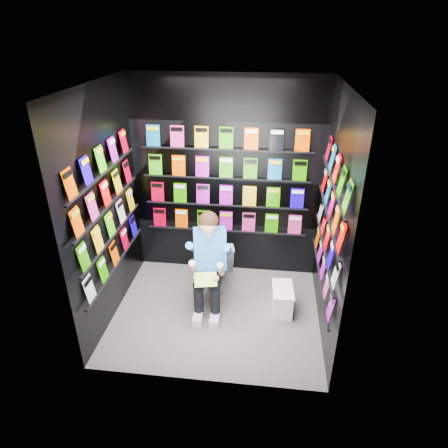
# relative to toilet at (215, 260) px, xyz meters

# --- Properties ---
(floor) EXTENTS (2.40, 2.40, 0.00)m
(floor) POSITION_rel_toilet_xyz_m (0.09, -0.58, -0.37)
(floor) COLOR #5C5B59
(floor) RESTS_ON ground
(ceiling) EXTENTS (2.40, 2.40, 0.00)m
(ceiling) POSITION_rel_toilet_xyz_m (0.09, -0.58, 2.23)
(ceiling) COLOR white
(ceiling) RESTS_ON floor
(wall_back) EXTENTS (2.40, 0.04, 2.60)m
(wall_back) POSITION_rel_toilet_xyz_m (0.09, 0.42, 0.93)
(wall_back) COLOR black
(wall_back) RESTS_ON floor
(wall_front) EXTENTS (2.40, 0.04, 2.60)m
(wall_front) POSITION_rel_toilet_xyz_m (0.09, -1.58, 0.93)
(wall_front) COLOR black
(wall_front) RESTS_ON floor
(wall_left) EXTENTS (0.04, 2.00, 2.60)m
(wall_left) POSITION_rel_toilet_xyz_m (-1.11, -0.58, 0.93)
(wall_left) COLOR black
(wall_left) RESTS_ON floor
(wall_right) EXTENTS (0.04, 2.00, 2.60)m
(wall_right) POSITION_rel_toilet_xyz_m (1.29, -0.58, 0.93)
(wall_right) COLOR black
(wall_right) RESTS_ON floor
(comics_back) EXTENTS (2.10, 0.06, 1.37)m
(comics_back) POSITION_rel_toilet_xyz_m (0.09, 0.39, 0.94)
(comics_back) COLOR #EF4C00
(comics_back) RESTS_ON wall_back
(comics_left) EXTENTS (0.06, 1.70, 1.37)m
(comics_left) POSITION_rel_toilet_xyz_m (-1.08, -0.58, 0.94)
(comics_left) COLOR #EF4C00
(comics_left) RESTS_ON wall_left
(comics_right) EXTENTS (0.06, 1.70, 1.37)m
(comics_right) POSITION_rel_toilet_xyz_m (1.26, -0.58, 0.94)
(comics_right) COLOR #EF4C00
(comics_right) RESTS_ON wall_right
(toilet) EXTENTS (0.57, 0.82, 0.73)m
(toilet) POSITION_rel_toilet_xyz_m (0.00, 0.00, 0.00)
(toilet) COLOR silver
(toilet) RESTS_ON floor
(longbox) EXTENTS (0.24, 0.41, 0.30)m
(longbox) POSITION_rel_toilet_xyz_m (0.86, -0.44, -0.22)
(longbox) COLOR white
(longbox) RESTS_ON floor
(longbox_lid) EXTENTS (0.27, 0.43, 0.03)m
(longbox_lid) POSITION_rel_toilet_xyz_m (0.86, -0.44, -0.06)
(longbox_lid) COLOR white
(longbox_lid) RESTS_ON longbox
(reader) EXTENTS (0.64, 0.82, 1.36)m
(reader) POSITION_rel_toilet_xyz_m (0.00, -0.38, 0.39)
(reader) COLOR blue
(reader) RESTS_ON toilet
(held_comic) EXTENTS (0.27, 0.19, 0.10)m
(held_comic) POSITION_rel_toilet_xyz_m (-0.00, -0.73, 0.21)
(held_comic) COLOR green
(held_comic) RESTS_ON reader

